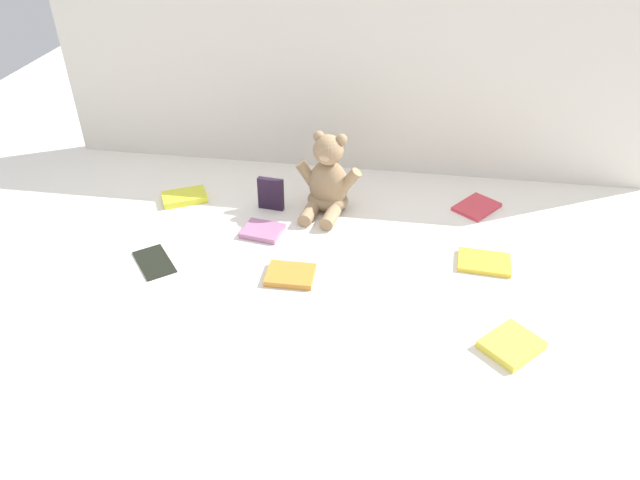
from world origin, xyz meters
TOP-DOWN VIEW (x-y plane):
  - ground_plane at (0.00, 0.00)m, footprint 3.20×3.20m
  - backdrop_drape at (0.00, 0.47)m, footprint 1.81×0.03m
  - teddy_bear at (-0.04, 0.20)m, footprint 0.19×0.18m
  - book_case_0 at (-0.43, -0.12)m, footprint 0.14×0.15m
  - book_case_1 at (-0.19, 0.05)m, footprint 0.11×0.10m
  - book_case_2 at (-0.08, -0.13)m, footprint 0.12×0.09m
  - book_case_3 at (-0.19, 0.18)m, footprint 0.07×0.03m
  - book_case_4 at (0.39, 0.27)m, footprint 0.15×0.15m
  - book_case_5 at (0.42, -0.29)m, footprint 0.15×0.15m
  - book_case_6 at (0.39, -0.00)m, footprint 0.13×0.10m
  - book_case_7 at (-0.46, 0.19)m, footprint 0.15×0.13m

SIDE VIEW (x-z plane):
  - ground_plane at x=0.00m, z-range 0.00..0.00m
  - book_case_0 at x=-0.43m, z-range 0.00..0.01m
  - book_case_4 at x=0.39m, z-range 0.00..0.01m
  - book_case_6 at x=0.39m, z-range 0.00..0.01m
  - book_case_2 at x=-0.08m, z-range 0.00..0.02m
  - book_case_1 at x=-0.19m, z-range 0.00..0.02m
  - book_case_5 at x=0.42m, z-range 0.00..0.02m
  - book_case_7 at x=-0.46m, z-range 0.00..0.02m
  - book_case_3 at x=-0.19m, z-range 0.00..0.09m
  - teddy_bear at x=-0.04m, z-range -0.03..0.20m
  - backdrop_drape at x=0.00m, z-range 0.00..0.57m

